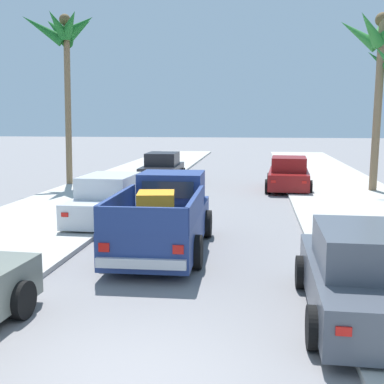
% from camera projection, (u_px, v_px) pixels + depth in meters
% --- Properties ---
extents(ground_plane, '(160.00, 160.00, 0.00)m').
position_uv_depth(ground_plane, '(132.00, 384.00, 6.15)').
color(ground_plane, slate).
extents(sidewalk_left, '(4.82, 60.00, 0.12)m').
position_uv_depth(sidewalk_left, '(75.00, 205.00, 18.58)').
color(sidewalk_left, '#B2AFA8').
rests_on(sidewalk_left, ground).
extents(sidewalk_right, '(4.82, 60.00, 0.12)m').
position_uv_depth(sidewalk_right, '(364.00, 211.00, 17.23)').
color(sidewalk_right, '#B2AFA8').
rests_on(sidewalk_right, ground).
extents(curb_left, '(0.16, 60.00, 0.10)m').
position_uv_depth(curb_left, '(101.00, 206.00, 18.45)').
color(curb_left, silver).
rests_on(curb_left, ground).
extents(curb_right, '(0.16, 60.00, 0.10)m').
position_uv_depth(curb_right, '(334.00, 211.00, 17.36)').
color(curb_right, silver).
rests_on(curb_right, ground).
extents(pickup_truck, '(2.30, 5.25, 1.80)m').
position_uv_depth(pickup_truck, '(164.00, 218.00, 12.45)').
color(pickup_truck, navy).
rests_on(pickup_truck, ground).
extents(car_left_near, '(2.10, 4.29, 1.54)m').
position_uv_depth(car_left_near, '(110.00, 201.00, 15.57)').
color(car_left_near, silver).
rests_on(car_left_near, ground).
extents(car_right_near, '(2.08, 4.28, 1.54)m').
position_uv_depth(car_right_near, '(364.00, 276.00, 8.11)').
color(car_right_near, '#474C56').
rests_on(car_right_near, ground).
extents(car_left_mid, '(2.09, 4.29, 1.54)m').
position_uv_depth(car_left_mid, '(162.00, 169.00, 25.45)').
color(car_left_mid, black).
rests_on(car_left_mid, ground).
extents(car_left_far, '(2.21, 4.34, 1.54)m').
position_uv_depth(car_left_far, '(289.00, 175.00, 22.70)').
color(car_left_far, maroon).
rests_on(car_left_far, ground).
extents(palm_tree_left_fore, '(3.56, 3.58, 8.22)m').
position_uv_depth(palm_tree_left_fore, '(65.00, 39.00, 23.26)').
color(palm_tree_left_fore, brown).
rests_on(palm_tree_left_fore, ground).
extents(palm_tree_left_mid, '(3.75, 3.80, 7.75)m').
position_uv_depth(palm_tree_left_mid, '(382.00, 45.00, 20.82)').
color(palm_tree_left_mid, '#846B4C').
rests_on(palm_tree_left_mid, ground).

